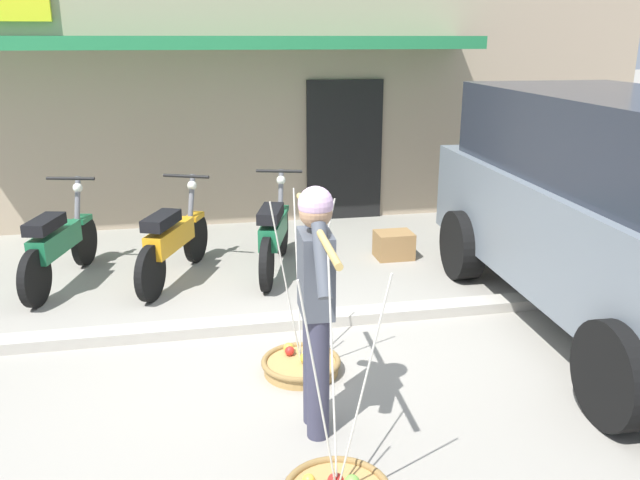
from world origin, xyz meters
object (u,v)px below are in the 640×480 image
fruit_basket_left_side (301,363)px  parked_truck (629,207)px  wooden_crate (394,245)px  motorcycle_third_in_row (274,233)px  motorcycle_nearest_shop (58,245)px  motorcycle_second_in_row (173,241)px  fruit_vendor (316,296)px

fruit_basket_left_side → parked_truck: size_ratio=0.30×
parked_truck → wooden_crate: 2.83m
fruit_basket_left_side → motorcycle_third_in_row: fruit_basket_left_side is taller
motorcycle_nearest_shop → wooden_crate: (3.79, 0.17, -0.29)m
motorcycle_second_in_row → wooden_crate: (2.60, 0.27, -0.29)m
motorcycle_nearest_shop → motorcycle_second_in_row: (1.19, -0.10, 0.00)m
wooden_crate → fruit_basket_left_side: bearing=-121.5°
motorcycle_nearest_shop → parked_truck: (5.20, -2.09, 0.68)m
motorcycle_second_in_row → wooden_crate: 2.63m
motorcycle_nearest_shop → motorcycle_second_in_row: size_ratio=1.04×
motorcycle_third_in_row → parked_truck: bearing=-35.3°
fruit_basket_left_side → fruit_vendor: bearing=-92.3°
fruit_vendor → motorcycle_second_in_row: size_ratio=0.99×
motorcycle_second_in_row → motorcycle_third_in_row: (1.12, 0.07, 0.00)m
fruit_vendor → fruit_basket_left_side: 1.20m
wooden_crate → fruit_vendor: bearing=-115.6°
parked_truck → motorcycle_nearest_shop: bearing=158.1°
fruit_vendor → wooden_crate: fruit_vendor is taller
motorcycle_nearest_shop → parked_truck: bearing=-21.9°
motorcycle_third_in_row → wooden_crate: size_ratio=4.03×
motorcycle_second_in_row → motorcycle_third_in_row: same height
fruit_vendor → motorcycle_second_in_row: (-0.99, 3.09, -0.52)m
motorcycle_third_in_row → fruit_basket_left_side: bearing=-92.4°
fruit_basket_left_side → wooden_crate: (1.58, 2.58, 0.08)m
motorcycle_second_in_row → parked_truck: parked_truck is taller
fruit_vendor → motorcycle_nearest_shop: fruit_vendor is taller
fruit_vendor → motorcycle_third_in_row: bearing=87.6°
fruit_basket_left_side → motorcycle_second_in_row: size_ratio=0.85×
motorcycle_second_in_row → motorcycle_nearest_shop: bearing=175.1°
motorcycle_nearest_shop → fruit_vendor: bearing=-55.8°
parked_truck → wooden_crate: bearing=122.1°
motorcycle_nearest_shop → parked_truck: size_ratio=0.37×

